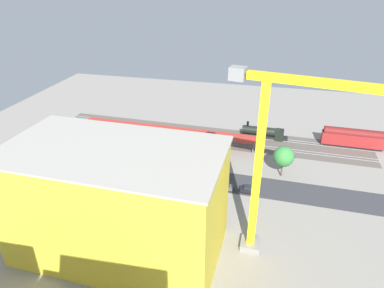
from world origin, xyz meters
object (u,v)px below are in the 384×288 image
(parked_car_4, at_px, (150,176))
(street_tree_1, at_px, (203,154))
(parked_car_5, at_px, (128,174))
(parked_car_6, at_px, (107,170))
(parked_car_0, at_px, (249,190))
(platform_canopy_near, at_px, (170,130))
(parked_car_1, at_px, (225,187))
(parked_car_3, at_px, (174,180))
(locomotive, at_px, (265,133))
(street_tree_0, at_px, (284,156))
(passenger_coach, at_px, (353,138))
(construction_building, at_px, (117,203))
(street_tree_3, at_px, (203,151))
(street_tree_5, at_px, (101,140))
(traffic_light, at_px, (172,152))
(box_truck_0, at_px, (108,188))
(tower_crane, at_px, (273,156))
(parked_car_2, at_px, (196,182))
(street_tree_2, at_px, (129,142))
(street_tree_4, at_px, (182,153))

(parked_car_4, bearing_deg, street_tree_1, -149.36)
(parked_car_5, xyz_separation_m, parked_car_6, (6.34, -0.77, 0.02))
(parked_car_4, bearing_deg, parked_car_0, 179.39)
(platform_canopy_near, distance_m, parked_car_1, 29.01)
(parked_car_6, bearing_deg, parked_car_3, 178.39)
(locomotive, xyz_separation_m, parked_car_4, (27.07, 30.69, -1.05))
(street_tree_0, bearing_deg, locomotive, -76.30)
(passenger_coach, bearing_deg, parked_car_1, 42.75)
(passenger_coach, relative_size, parked_car_5, 3.73)
(construction_building, relative_size, street_tree_0, 4.39)
(platform_canopy_near, bearing_deg, street_tree_3, 134.95)
(construction_building, bearing_deg, street_tree_5, -56.19)
(parked_car_4, bearing_deg, traffic_light, -116.96)
(parked_car_1, height_order, box_truck_0, box_truck_0)
(construction_building, relative_size, tower_crane, 1.07)
(passenger_coach, distance_m, street_tree_0, 29.78)
(street_tree_5, bearing_deg, street_tree_1, 176.49)
(parked_car_2, distance_m, street_tree_2, 22.19)
(tower_crane, relative_size, traffic_light, 5.25)
(locomotive, relative_size, parked_car_2, 2.95)
(passenger_coach, height_order, parked_car_3, passenger_coach)
(parked_car_5, bearing_deg, passenger_coach, -151.80)
(parked_car_5, relative_size, parked_car_6, 1.02)
(platform_canopy_near, xyz_separation_m, parked_car_5, (4.69, 20.91, -3.56))
(parked_car_2, bearing_deg, box_truck_0, 23.93)
(street_tree_1, bearing_deg, parked_car_5, 23.66)
(parked_car_1, xyz_separation_m, construction_building, (15.93, 23.64, 9.59))
(parked_car_0, height_order, parked_car_1, parked_car_0)
(locomotive, distance_m, construction_building, 60.26)
(street_tree_4, relative_size, traffic_light, 1.00)
(passenger_coach, height_order, street_tree_2, street_tree_2)
(parked_car_3, distance_m, street_tree_3, 10.69)
(parked_car_4, bearing_deg, street_tree_4, -131.17)
(parked_car_4, distance_m, street_tree_5, 20.21)
(parked_car_5, xyz_separation_m, box_truck_0, (1.61, 8.07, 1.04))
(traffic_light, bearing_deg, parked_car_6, 24.64)
(parked_car_0, bearing_deg, passenger_coach, -131.86)
(street_tree_2, bearing_deg, platform_canopy_near, -119.44)
(street_tree_1, distance_m, street_tree_5, 29.96)
(parked_car_5, distance_m, tower_crane, 43.67)
(locomotive, distance_m, parked_car_3, 37.29)
(street_tree_4, bearing_deg, street_tree_1, 177.75)
(parked_car_3, relative_size, traffic_light, 0.74)
(street_tree_3, bearing_deg, street_tree_4, -0.96)
(box_truck_0, height_order, street_tree_0, street_tree_0)
(platform_canopy_near, height_order, parked_car_2, platform_canopy_near)
(construction_building, bearing_deg, street_tree_3, -104.15)
(platform_canopy_near, xyz_separation_m, locomotive, (-27.95, -10.32, -2.53))
(street_tree_1, bearing_deg, traffic_light, -0.99)
(parked_car_3, xyz_separation_m, street_tree_1, (-5.95, -7.56, 4.06))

